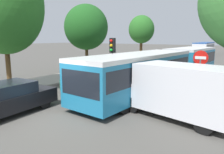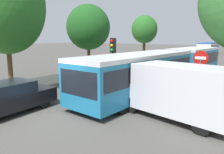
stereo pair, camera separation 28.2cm
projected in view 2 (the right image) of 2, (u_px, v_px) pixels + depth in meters
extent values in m
plane|color=#4F4C47|center=(54.00, 118.00, 9.43)|extent=(200.00, 200.00, 0.00)
cube|color=#9E998E|center=(141.00, 62.00, 30.31)|extent=(3.20, 52.41, 0.14)
cube|color=teal|center=(139.00, 75.00, 12.74)|extent=(3.36, 9.63, 2.04)
cube|color=black|center=(139.00, 68.00, 12.67)|extent=(3.34, 9.26, 0.90)
cube|color=silver|center=(139.00, 55.00, 12.54)|extent=(3.36, 9.63, 0.20)
cube|color=teal|center=(193.00, 62.00, 19.54)|extent=(3.09, 6.66, 2.04)
cube|color=black|center=(193.00, 58.00, 19.48)|extent=(3.09, 6.41, 0.90)
cube|color=silver|center=(194.00, 49.00, 19.34)|extent=(3.09, 6.66, 0.20)
cylinder|color=black|center=(176.00, 66.00, 16.71)|extent=(1.96, 1.16, 1.88)
cube|color=black|center=(79.00, 83.00, 9.14)|extent=(2.23, 0.29, 1.09)
cylinder|color=black|center=(122.00, 103.00, 9.92)|extent=(0.38, 1.02, 0.99)
cylinder|color=black|center=(89.00, 95.00, 11.25)|extent=(0.38, 1.02, 0.99)
cylinder|color=black|center=(177.00, 82.00, 14.51)|extent=(0.38, 1.02, 0.99)
cylinder|color=black|center=(149.00, 78.00, 15.85)|extent=(0.38, 1.02, 0.99)
cylinder|color=black|center=(205.00, 72.00, 19.02)|extent=(0.38, 1.02, 0.99)
cylinder|color=black|center=(181.00, 69.00, 20.35)|extent=(0.38, 1.02, 0.99)
cube|color=silver|center=(209.00, 48.00, 44.72)|extent=(2.76, 11.36, 1.97)
cube|color=black|center=(209.00, 46.00, 44.65)|extent=(2.77, 10.79, 0.83)
cube|color=#234C93|center=(209.00, 43.00, 44.52)|extent=(2.76, 11.36, 0.20)
cylinder|color=black|center=(206.00, 51.00, 48.49)|extent=(0.32, 0.99, 0.98)
cylinder|color=black|center=(217.00, 51.00, 47.36)|extent=(0.32, 0.99, 0.98)
cylinder|color=black|center=(199.00, 53.00, 42.62)|extent=(0.32, 0.99, 0.98)
cylinder|color=black|center=(211.00, 53.00, 41.49)|extent=(0.32, 0.99, 0.98)
cube|color=black|center=(9.00, 100.00, 9.97)|extent=(1.89, 4.22, 0.68)
cube|color=black|center=(6.00, 88.00, 9.79)|extent=(1.69, 2.23, 0.52)
cylinder|color=black|center=(25.00, 97.00, 11.52)|extent=(0.24, 0.64, 0.64)
cylinder|color=black|center=(44.00, 102.00, 10.74)|extent=(0.24, 0.64, 0.64)
cube|color=#236638|center=(93.00, 81.00, 14.44)|extent=(1.91, 4.26, 0.68)
cube|color=black|center=(92.00, 72.00, 14.25)|extent=(1.71, 2.25, 0.52)
cylinder|color=black|center=(96.00, 80.00, 16.00)|extent=(0.24, 0.65, 0.64)
cylinder|color=black|center=(114.00, 83.00, 15.21)|extent=(0.24, 0.65, 0.64)
cylinder|color=black|center=(71.00, 87.00, 13.77)|extent=(0.24, 0.65, 0.64)
cylinder|color=black|center=(89.00, 91.00, 12.98)|extent=(0.24, 0.65, 0.64)
cube|color=white|center=(139.00, 70.00, 19.47)|extent=(1.84, 4.10, 0.66)
cube|color=black|center=(138.00, 64.00, 19.28)|extent=(1.64, 2.17, 0.50)
cylinder|color=black|center=(138.00, 70.00, 20.97)|extent=(0.23, 0.62, 0.62)
cylinder|color=black|center=(152.00, 72.00, 20.21)|extent=(0.23, 0.62, 0.62)
cylinder|color=black|center=(124.00, 74.00, 18.83)|extent=(0.23, 0.62, 0.62)
cylinder|color=black|center=(140.00, 76.00, 18.06)|extent=(0.23, 0.62, 0.62)
cube|color=#47474C|center=(164.00, 63.00, 24.48)|extent=(1.96, 4.37, 0.70)
cube|color=black|center=(164.00, 57.00, 24.29)|extent=(1.75, 2.31, 0.53)
cylinder|color=black|center=(161.00, 64.00, 26.09)|extent=(0.25, 0.66, 0.66)
cylinder|color=black|center=(174.00, 65.00, 25.27)|extent=(0.25, 0.66, 0.66)
cylinder|color=black|center=(152.00, 66.00, 23.80)|extent=(0.25, 0.66, 0.66)
cylinder|color=black|center=(166.00, 67.00, 22.98)|extent=(0.25, 0.66, 0.66)
cube|color=#284799|center=(180.00, 59.00, 28.91)|extent=(2.01, 4.49, 0.72)
cube|color=black|center=(180.00, 54.00, 28.71)|extent=(1.80, 2.37, 0.55)
cylinder|color=black|center=(177.00, 60.00, 30.55)|extent=(0.25, 0.68, 0.68)
cylinder|color=black|center=(189.00, 60.00, 29.72)|extent=(0.25, 0.68, 0.68)
cylinder|color=black|center=(171.00, 62.00, 28.20)|extent=(0.25, 0.68, 0.68)
cylinder|color=black|center=(183.00, 62.00, 27.36)|extent=(0.25, 0.68, 0.68)
cube|color=#B7BABF|center=(190.00, 56.00, 34.18)|extent=(1.86, 4.16, 0.67)
cube|color=black|center=(190.00, 52.00, 33.99)|extent=(1.67, 2.20, 0.51)
cylinder|color=black|center=(187.00, 57.00, 35.70)|extent=(0.23, 0.63, 0.63)
cylinder|color=black|center=(197.00, 57.00, 34.92)|extent=(0.23, 0.63, 0.63)
cylinder|color=black|center=(183.00, 58.00, 33.52)|extent=(0.23, 0.63, 0.63)
cylinder|color=black|center=(193.00, 59.00, 32.75)|extent=(0.23, 0.63, 0.63)
cube|color=silver|center=(184.00, 90.00, 8.99)|extent=(4.42, 2.80, 2.00)
cube|color=silver|center=(137.00, 90.00, 10.85)|extent=(1.27, 2.04, 1.00)
cylinder|color=black|center=(132.00, 105.00, 10.08)|extent=(0.75, 0.38, 0.72)
cylinder|color=black|center=(153.00, 98.00, 11.22)|extent=(0.75, 0.38, 0.72)
cylinder|color=black|center=(202.00, 125.00, 7.74)|extent=(0.75, 0.38, 0.72)
cylinder|color=black|center=(220.00, 114.00, 8.88)|extent=(0.75, 0.38, 0.72)
cylinder|color=#56595E|center=(113.00, 65.00, 13.67)|extent=(0.12, 0.12, 3.40)
cube|color=black|center=(113.00, 45.00, 13.45)|extent=(0.32, 0.24, 0.90)
sphere|color=red|center=(112.00, 41.00, 13.28)|extent=(0.18, 0.18, 0.18)
sphere|color=#EAAD14|center=(112.00, 45.00, 13.33)|extent=(0.18, 0.18, 0.18)
sphere|color=green|center=(112.00, 50.00, 13.38)|extent=(0.18, 0.18, 0.18)
cylinder|color=#56595E|center=(199.00, 84.00, 10.62)|extent=(0.08, 0.08, 2.40)
cylinder|color=red|center=(201.00, 58.00, 10.40)|extent=(0.70, 0.03, 0.70)
cube|color=white|center=(200.00, 58.00, 10.38)|extent=(0.50, 0.04, 0.14)
cylinder|color=#51381E|center=(10.00, 67.00, 14.13)|extent=(0.30, 0.30, 3.13)
ellipsoid|color=#286623|center=(5.00, 6.00, 13.45)|extent=(4.87, 4.87, 5.96)
ellipsoid|color=#33752D|center=(5.00, 20.00, 13.36)|extent=(2.92, 2.92, 3.28)
cylinder|color=#51381E|center=(89.00, 59.00, 20.90)|extent=(0.30, 0.30, 2.80)
ellipsoid|color=#1E561E|center=(88.00, 27.00, 20.37)|extent=(4.06, 4.06, 4.19)
ellipsoid|color=#1E561E|center=(88.00, 34.00, 20.47)|extent=(2.44, 2.44, 2.31)
cylinder|color=#51381E|center=(144.00, 52.00, 28.72)|extent=(0.37, 0.37, 3.12)
ellipsoid|color=#286623|center=(144.00, 29.00, 28.20)|extent=(3.32, 3.32, 3.60)
ellipsoid|color=#3D7F38|center=(143.00, 34.00, 29.00)|extent=(1.99, 1.99, 1.98)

